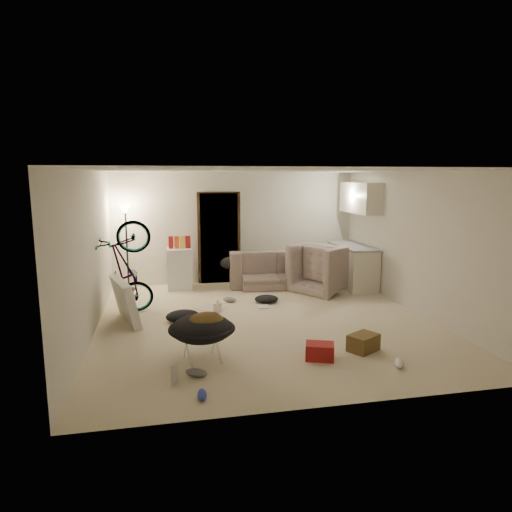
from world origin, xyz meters
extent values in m
cube|color=beige|center=(0.00, 0.00, -0.01)|extent=(5.50, 6.00, 0.02)
cube|color=white|center=(0.00, 0.00, 2.51)|extent=(5.50, 6.00, 0.02)
cube|color=silver|center=(0.00, 3.01, 1.25)|extent=(5.50, 0.02, 2.50)
cube|color=silver|center=(0.00, -3.01, 1.25)|extent=(5.50, 0.02, 2.50)
cube|color=silver|center=(-2.76, 0.00, 1.25)|extent=(0.02, 6.00, 2.50)
cube|color=silver|center=(2.76, 0.00, 1.25)|extent=(0.02, 6.00, 2.50)
cube|color=black|center=(-0.40, 2.97, 1.02)|extent=(0.85, 0.10, 2.04)
cube|color=#322111|center=(-0.40, 2.94, 1.02)|extent=(0.97, 0.04, 2.10)
cylinder|color=black|center=(-2.40, 2.65, 0.01)|extent=(0.28, 0.28, 0.03)
cylinder|color=black|center=(-2.40, 2.65, 0.85)|extent=(0.04, 0.04, 1.70)
cone|color=#FFE0A5|center=(-2.40, 2.65, 1.72)|extent=(0.24, 0.24, 0.18)
cube|color=beige|center=(2.43, 2.00, 0.44)|extent=(0.60, 1.50, 0.88)
cube|color=gray|center=(2.43, 2.00, 0.90)|extent=(0.64, 1.54, 0.04)
cube|color=beige|center=(2.56, 2.00, 1.95)|extent=(0.38, 1.40, 0.65)
imported|color=#3A413A|center=(0.79, 2.45, 0.30)|extent=(2.10, 0.93, 0.60)
imported|color=#3A413A|center=(1.78, 1.81, 0.37)|extent=(1.44, 1.49, 0.74)
imported|color=black|center=(-2.30, 0.87, 0.45)|extent=(1.70, 0.74, 0.98)
imported|color=maroon|center=(-1.61, -2.19, 0.01)|extent=(0.30, 0.27, 0.02)
cube|color=white|center=(-1.31, 2.55, 0.44)|extent=(0.54, 0.54, 0.89)
cube|color=maroon|center=(-1.48, 2.55, 1.00)|extent=(0.10, 0.07, 0.30)
cube|color=#DC511B|center=(-1.36, 2.55, 1.00)|extent=(0.10, 0.07, 0.30)
cube|color=gold|center=(-1.24, 2.55, 1.00)|extent=(0.11, 0.08, 0.30)
cube|color=maroon|center=(-1.12, 2.55, 1.00)|extent=(0.11, 0.09, 0.30)
cylinder|color=silver|center=(-1.19, -1.52, 0.20)|extent=(0.58, 0.58, 0.41)
ellipsoid|color=black|center=(-1.19, -1.52, 0.45)|extent=(0.81, 0.81, 0.34)
torus|color=black|center=(-1.19, -1.52, 0.45)|extent=(0.88, 0.88, 0.06)
ellipsoid|color=brown|center=(-1.14, -1.55, 0.56)|extent=(0.59, 0.55, 0.22)
ellipsoid|color=black|center=(-0.16, 2.45, 0.54)|extent=(0.58, 0.49, 0.28)
cube|color=silver|center=(-2.30, 0.37, 0.37)|extent=(0.59, 1.14, 0.74)
cube|color=brown|center=(1.04, -1.61, 0.12)|extent=(0.50, 0.46, 0.24)
cube|color=maroon|center=(0.35, -1.76, 0.11)|extent=(0.44, 0.38, 0.22)
cylinder|color=white|center=(-0.73, 0.68, 0.08)|extent=(0.16, 0.16, 0.16)
cone|color=white|center=(-0.73, 0.68, 0.20)|extent=(0.09, 0.09, 0.07)
cube|color=#B9B4AB|center=(-0.83, 0.90, 0.00)|extent=(0.64, 0.65, 0.01)
cube|color=#3241B7|center=(0.26, 1.17, 0.01)|extent=(0.25, 0.32, 0.03)
cube|color=silver|center=(0.14, 0.79, 0.01)|extent=(0.21, 0.27, 0.02)
ellipsoid|color=#3241B7|center=(0.26, 2.18, 0.05)|extent=(0.30, 0.13, 0.11)
ellipsoid|color=slate|center=(-0.42, 1.23, 0.05)|extent=(0.30, 0.27, 0.11)
ellipsoid|color=#3241B7|center=(-1.29, -2.55, 0.04)|extent=(0.11, 0.25, 0.09)
ellipsoid|color=slate|center=(-1.31, -1.99, 0.05)|extent=(0.30, 0.23, 0.10)
ellipsoid|color=white|center=(1.26, -2.21, 0.05)|extent=(0.23, 0.29, 0.10)
ellipsoid|color=black|center=(-1.37, 0.23, 0.09)|extent=(0.68, 0.62, 0.18)
ellipsoid|color=black|center=(0.27, 1.08, 0.07)|extent=(0.48, 0.43, 0.14)
camera|label=1|loc=(-1.65, -7.23, 2.41)|focal=32.00mm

